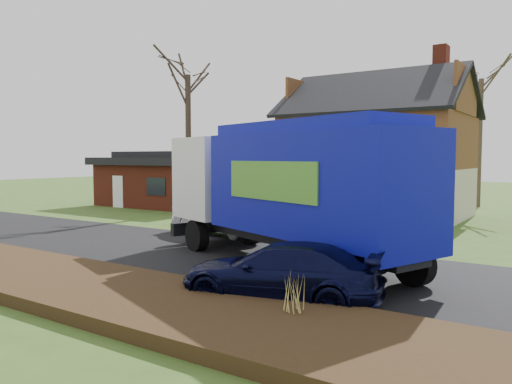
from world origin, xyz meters
The scene contains 11 objects.
ground centered at (0.00, 0.00, 0.00)m, with size 120.00×120.00×0.00m, color #33511B.
road centered at (0.00, 0.00, 0.01)m, with size 80.00×7.00×0.02m, color black.
mulch_verge centered at (0.00, -5.30, 0.15)m, with size 80.00×3.50×0.30m, color black.
main_house centered at (1.49, 13.91, 4.03)m, with size 12.95×8.95×9.26m.
ranch_house centered at (-12.00, 13.00, 1.81)m, with size 9.80×8.20×3.70m.
garbage_truck centered at (4.19, 0.11, 2.50)m, with size 10.40×6.14×4.33m.
silver_sedan centered at (-1.14, 3.82, 0.80)m, with size 1.70×4.87×1.60m, color #AEB0B6.
navy_wagon centered at (5.96, -3.28, 0.68)m, with size 1.91×4.69×1.36m, color black.
tree_front_west centered at (-8.43, 9.93, 9.45)m, with size 3.86×3.86×11.47m.
tree_back centered at (5.70, 22.88, 9.59)m, with size 3.63×3.63×11.50m.
grass_clump_east centered at (7.04, -4.63, 0.69)m, with size 0.31×0.26×0.78m.
Camera 1 is at (11.75, -12.99, 3.32)m, focal length 35.00 mm.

